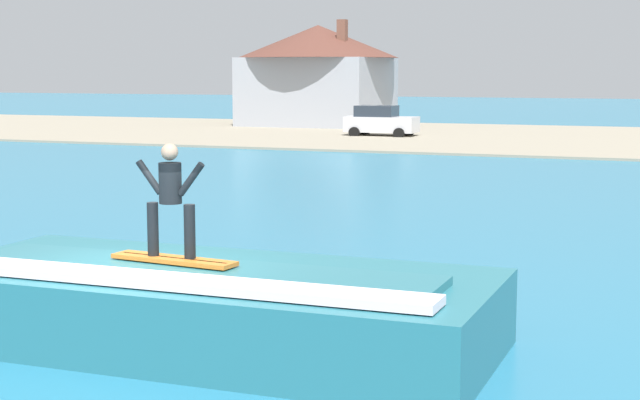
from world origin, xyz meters
name	(u,v)px	position (x,y,z in m)	size (l,w,h in m)	color
ground_plane	(139,350)	(0.00, 0.00, 0.00)	(260.00, 260.00, 0.00)	teal
wave_crest	(208,306)	(0.82, 0.54, 0.58)	(8.09, 3.50, 1.22)	#286F7C
surfboard	(174,260)	(0.38, 0.36, 1.25)	(1.96, 0.61, 0.06)	orange
surfer	(170,194)	(0.33, 0.38, 2.18)	(1.08, 0.32, 1.61)	black
shoreline_bank	(566,139)	(0.00, 45.25, 0.06)	(120.00, 24.98, 0.12)	gray
car_near_shore	(380,121)	(-10.36, 43.31, 0.95)	(4.14, 2.12, 1.86)	silver
house_with_chimney	(318,70)	(-17.98, 52.85, 3.89)	(11.18, 11.18, 7.27)	#9EA3AD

